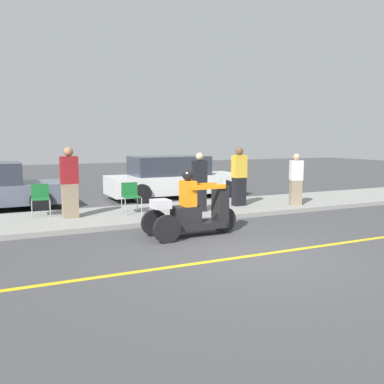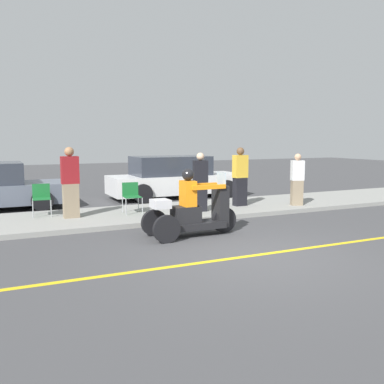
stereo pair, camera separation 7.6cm
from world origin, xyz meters
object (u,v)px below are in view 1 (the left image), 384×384
(motorcycle_trike, at_px, (193,212))
(spectator_with_child, at_px, (70,184))
(parked_car_lot_right, at_px, (173,178))
(spectator_near_curb, at_px, (200,183))
(spectator_by_tree, at_px, (296,180))
(spectator_end_of_line, at_px, (239,178))
(folding_chair_curbside, at_px, (40,196))
(folding_chair_set_back, at_px, (131,194))

(motorcycle_trike, xyz_separation_m, spectator_with_child, (-2.15, 2.70, 0.46))
(parked_car_lot_right, bearing_deg, spectator_with_child, -143.18)
(spectator_near_curb, relative_size, spectator_by_tree, 1.04)
(spectator_by_tree, bearing_deg, spectator_near_curb, 174.82)
(motorcycle_trike, xyz_separation_m, spectator_near_curb, (1.26, 2.17, 0.37))
(spectator_end_of_line, bearing_deg, folding_chair_curbside, 171.67)
(spectator_with_child, distance_m, folding_chair_set_back, 1.64)
(folding_chair_set_back, height_order, parked_car_lot_right, parked_car_lot_right)
(spectator_end_of_line, relative_size, parked_car_lot_right, 0.36)
(spectator_with_child, height_order, spectator_near_curb, spectator_with_child)
(spectator_by_tree, bearing_deg, folding_chair_set_back, 170.38)
(spectator_with_child, relative_size, spectator_by_tree, 1.15)
(spectator_end_of_line, xyz_separation_m, spectator_by_tree, (1.60, -0.66, -0.09))
(spectator_by_tree, bearing_deg, folding_chair_curbside, 168.37)
(folding_chair_curbside, distance_m, parked_car_lot_right, 5.42)
(motorcycle_trike, xyz_separation_m, spectator_by_tree, (4.36, 1.88, 0.34))
(spectator_by_tree, height_order, folding_chair_curbside, spectator_by_tree)
(spectator_end_of_line, distance_m, folding_chair_set_back, 3.33)
(spectator_near_curb, xyz_separation_m, parked_car_lot_right, (0.78, 3.66, -0.20))
(folding_chair_set_back, bearing_deg, spectator_near_curb, -16.95)
(spectator_with_child, bearing_deg, spectator_by_tree, -7.14)
(spectator_end_of_line, bearing_deg, spectator_with_child, 178.18)
(spectator_with_child, relative_size, folding_chair_curbside, 2.19)
(folding_chair_curbside, bearing_deg, motorcycle_trike, -50.30)
(motorcycle_trike, relative_size, spectator_by_tree, 1.37)
(spectator_end_of_line, xyz_separation_m, folding_chair_set_back, (-3.31, 0.17, -0.33))
(spectator_by_tree, distance_m, folding_chair_curbside, 7.30)
(spectator_with_child, xyz_separation_m, parked_car_lot_right, (4.18, 3.13, -0.28))
(spectator_end_of_line, height_order, spectator_near_curb, spectator_end_of_line)
(spectator_end_of_line, xyz_separation_m, spectator_near_curb, (-1.51, -0.38, -0.06))
(spectator_with_child, bearing_deg, folding_chair_curbside, 134.30)
(folding_chair_curbside, height_order, parked_car_lot_right, parked_car_lot_right)
(spectator_end_of_line, height_order, parked_car_lot_right, spectator_end_of_line)
(folding_chair_curbside, bearing_deg, folding_chair_set_back, -15.95)
(spectator_near_curb, distance_m, parked_car_lot_right, 3.75)
(spectator_end_of_line, xyz_separation_m, folding_chair_curbside, (-5.55, 0.81, -0.33))
(motorcycle_trike, distance_m, spectator_with_child, 3.48)
(motorcycle_trike, bearing_deg, spectator_with_child, 128.48)
(folding_chair_set_back, bearing_deg, parked_car_lot_right, 50.29)
(spectator_end_of_line, bearing_deg, spectator_near_curb, -165.95)
(motorcycle_trike, distance_m, folding_chair_set_back, 2.77)
(spectator_by_tree, bearing_deg, spectator_end_of_line, 157.59)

